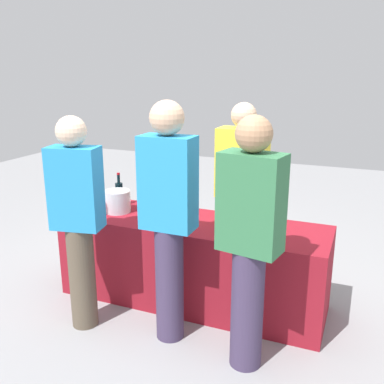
{
  "coord_description": "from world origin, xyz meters",
  "views": [
    {
      "loc": [
        1.28,
        -3.12,
        1.93
      ],
      "look_at": [
        0.0,
        0.0,
        0.97
      ],
      "focal_mm": 40.48,
      "sensor_mm": 36.0,
      "label": 1
    }
  ],
  "objects_px": {
    "guest_1": "(168,214)",
    "guest_2": "(250,237)",
    "wine_bottle_0": "(119,194)",
    "wine_glass_0": "(101,204)",
    "wine_bottle_5": "(265,212)",
    "wine_glass_1": "(118,203)",
    "wine_glass_2": "(227,219)",
    "menu_board": "(166,214)",
    "guest_0": "(78,216)",
    "wine_glass_3": "(238,223)",
    "wine_bottle_4": "(247,212)",
    "wine_bottle_3": "(226,210)",
    "wine_bottle_2": "(169,203)",
    "server_pouring": "(241,189)",
    "ice_bucket": "(118,201)",
    "wine_bottle_1": "(144,199)"
  },
  "relations": [
    {
      "from": "guest_1",
      "to": "guest_2",
      "type": "bearing_deg",
      "value": -8.49
    },
    {
      "from": "wine_bottle_0",
      "to": "wine_glass_0",
      "type": "bearing_deg",
      "value": -89.29
    },
    {
      "from": "wine_bottle_5",
      "to": "wine_glass_1",
      "type": "xyz_separation_m",
      "value": [
        -1.25,
        -0.19,
        -0.02
      ]
    },
    {
      "from": "wine_bottle_5",
      "to": "wine_glass_0",
      "type": "distance_m",
      "value": 1.38
    },
    {
      "from": "wine_bottle_0",
      "to": "wine_glass_2",
      "type": "height_order",
      "value": "wine_bottle_0"
    },
    {
      "from": "wine_glass_0",
      "to": "guest_1",
      "type": "relative_size",
      "value": 0.08
    },
    {
      "from": "wine_glass_2",
      "to": "menu_board",
      "type": "distance_m",
      "value": 1.68
    },
    {
      "from": "guest_0",
      "to": "wine_glass_3",
      "type": "bearing_deg",
      "value": 12.74
    },
    {
      "from": "guest_0",
      "to": "wine_bottle_0",
      "type": "bearing_deg",
      "value": 88.74
    },
    {
      "from": "wine_bottle_0",
      "to": "wine_glass_1",
      "type": "xyz_separation_m",
      "value": [
        0.1,
        -0.19,
        -0.02
      ]
    },
    {
      "from": "wine_bottle_4",
      "to": "wine_glass_1",
      "type": "distance_m",
      "value": 1.12
    },
    {
      "from": "wine_bottle_0",
      "to": "wine_glass_1",
      "type": "bearing_deg",
      "value": -62.03
    },
    {
      "from": "wine_bottle_3",
      "to": "wine_glass_3",
      "type": "height_order",
      "value": "wine_bottle_3"
    },
    {
      "from": "wine_bottle_2",
      "to": "wine_bottle_4",
      "type": "relative_size",
      "value": 0.96
    },
    {
      "from": "wine_bottle_5",
      "to": "server_pouring",
      "type": "relative_size",
      "value": 0.19
    },
    {
      "from": "wine_bottle_2",
      "to": "server_pouring",
      "type": "xyz_separation_m",
      "value": [
        0.52,
        0.44,
        0.06
      ]
    },
    {
      "from": "wine_bottle_3",
      "to": "guest_2",
      "type": "bearing_deg",
      "value": -61.4
    },
    {
      "from": "wine_glass_1",
      "to": "ice_bucket",
      "type": "height_order",
      "value": "ice_bucket"
    },
    {
      "from": "menu_board",
      "to": "wine_glass_3",
      "type": "bearing_deg",
      "value": -51.06
    },
    {
      "from": "wine_bottle_1",
      "to": "wine_glass_1",
      "type": "relative_size",
      "value": 2.41
    },
    {
      "from": "menu_board",
      "to": "ice_bucket",
      "type": "bearing_deg",
      "value": -92.19
    },
    {
      "from": "wine_glass_0",
      "to": "wine_glass_3",
      "type": "xyz_separation_m",
      "value": [
        1.21,
        -0.02,
        0.0
      ]
    },
    {
      "from": "wine_bottle_0",
      "to": "menu_board",
      "type": "relative_size",
      "value": 0.44
    },
    {
      "from": "wine_bottle_2",
      "to": "ice_bucket",
      "type": "distance_m",
      "value": 0.46
    },
    {
      "from": "wine_bottle_1",
      "to": "menu_board",
      "type": "distance_m",
      "value": 1.11
    },
    {
      "from": "wine_bottle_1",
      "to": "guest_1",
      "type": "height_order",
      "value": "guest_1"
    },
    {
      "from": "wine_bottle_0",
      "to": "wine_bottle_4",
      "type": "distance_m",
      "value": 1.21
    },
    {
      "from": "wine_glass_0",
      "to": "wine_glass_1",
      "type": "height_order",
      "value": "wine_glass_0"
    },
    {
      "from": "wine_glass_1",
      "to": "wine_bottle_1",
      "type": "bearing_deg",
      "value": 37.68
    },
    {
      "from": "wine_bottle_5",
      "to": "wine_bottle_0",
      "type": "bearing_deg",
      "value": 179.91
    },
    {
      "from": "wine_glass_2",
      "to": "menu_board",
      "type": "xyz_separation_m",
      "value": [
        -1.09,
        1.18,
        -0.48
      ]
    },
    {
      "from": "server_pouring",
      "to": "guest_2",
      "type": "height_order",
      "value": "guest_2"
    },
    {
      "from": "wine_glass_2",
      "to": "guest_1",
      "type": "distance_m",
      "value": 0.53
    },
    {
      "from": "wine_bottle_2",
      "to": "wine_bottle_0",
      "type": "bearing_deg",
      "value": 174.11
    },
    {
      "from": "wine_bottle_3",
      "to": "ice_bucket",
      "type": "distance_m",
      "value": 0.97
    },
    {
      "from": "wine_bottle_4",
      "to": "wine_glass_1",
      "type": "height_order",
      "value": "wine_bottle_4"
    },
    {
      "from": "wine_glass_1",
      "to": "guest_2",
      "type": "height_order",
      "value": "guest_2"
    },
    {
      "from": "wine_glass_2",
      "to": "server_pouring",
      "type": "relative_size",
      "value": 0.09
    },
    {
      "from": "ice_bucket",
      "to": "guest_0",
      "type": "distance_m",
      "value": 0.65
    },
    {
      "from": "guest_2",
      "to": "wine_bottle_0",
      "type": "bearing_deg",
      "value": 161.76
    },
    {
      "from": "server_pouring",
      "to": "wine_bottle_0",
      "type": "bearing_deg",
      "value": 21.97
    },
    {
      "from": "wine_bottle_5",
      "to": "wine_glass_2",
      "type": "bearing_deg",
      "value": -130.5
    },
    {
      "from": "wine_glass_2",
      "to": "wine_glass_3",
      "type": "height_order",
      "value": "wine_glass_3"
    },
    {
      "from": "wine_bottle_0",
      "to": "wine_glass_3",
      "type": "relative_size",
      "value": 2.08
    },
    {
      "from": "wine_bottle_1",
      "to": "guest_0",
      "type": "relative_size",
      "value": 0.19
    },
    {
      "from": "wine_bottle_2",
      "to": "wine_glass_2",
      "type": "xyz_separation_m",
      "value": [
        0.59,
        -0.22,
        -0.0
      ]
    },
    {
      "from": "wine_glass_0",
      "to": "wine_bottle_3",
      "type": "bearing_deg",
      "value": 12.81
    },
    {
      "from": "wine_glass_1",
      "to": "wine_bottle_4",
      "type": "bearing_deg",
      "value": 7.06
    },
    {
      "from": "wine_glass_0",
      "to": "menu_board",
      "type": "height_order",
      "value": "wine_glass_0"
    },
    {
      "from": "wine_glass_0",
      "to": "wine_glass_2",
      "type": "relative_size",
      "value": 1.01
    }
  ]
}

